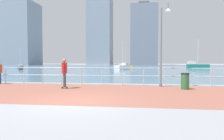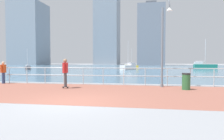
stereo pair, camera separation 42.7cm
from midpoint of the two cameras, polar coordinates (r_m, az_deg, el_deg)
The scene contains 14 objects.
ground at distance 47.61m, azimuth 4.11°, elevation 0.45°, with size 220.00×220.00×0.00m, color gray.
brick_paving at distance 10.68m, azimuth -7.21°, elevation -6.06°, with size 28.00×6.64×0.01m, color #935647.
harbor_water at distance 58.63m, azimuth 4.71°, elevation 0.80°, with size 180.00×88.00×0.00m, color slate.
waterfront_railing at distance 13.83m, azimuth -3.78°, elevation -0.83°, with size 25.25×0.06×1.16m.
lamppost at distance 12.97m, azimuth 13.03°, elevation 8.68°, with size 0.63×0.69×5.43m.
skateboarder at distance 12.24m, azimuth -14.03°, elevation -0.17°, with size 0.41×0.56×1.73m.
trash_bin at distance 12.15m, azimuth 18.66°, elevation -2.93°, with size 0.46×0.46×0.93m.
sailboat_navy at distance 40.44m, azimuth 2.73°, elevation 0.88°, with size 2.95×4.09×5.58m.
sailboat_ivory at distance 48.77m, azimuth 22.30°, elevation 1.05°, with size 4.64×1.53×6.48m.
sailboat_red at distance 47.92m, azimuth 3.35°, elevation 0.99°, with size 3.27×1.08×4.56m.
sailboat_teal at distance 44.08m, azimuth -24.31°, elevation 0.61°, with size 2.51×2.90×4.14m.
tower_glass at distance 93.03m, azimuth 8.64°, elevation 9.28°, with size 11.25×15.26×27.36m.
tower_beige at distance 117.09m, azimuth -3.39°, elevation 11.81°, with size 12.68×15.16×43.38m.
tower_steel at distance 109.09m, azimuth -24.07°, elevation 9.21°, with size 14.84×14.30×31.68m.
Camera 1 is at (2.44, -7.54, 1.56)m, focal length 32.95 mm.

